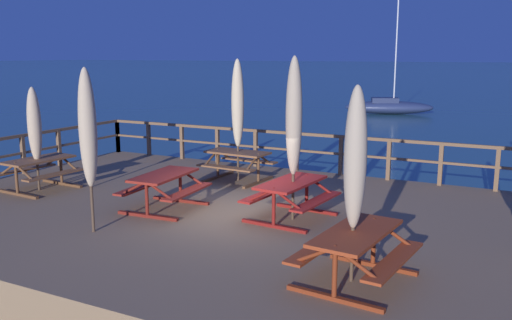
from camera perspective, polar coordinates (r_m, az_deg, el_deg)
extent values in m
plane|color=#2D5B6B|center=(11.59, -1.58, -9.66)|extent=(600.00, 600.00, 0.00)
cube|color=#846647|center=(11.45, -1.59, -7.64)|extent=(14.51, 9.15, 0.86)
cube|color=brown|center=(15.04, 6.54, 2.59)|extent=(14.21, 0.09, 0.08)
cube|color=brown|center=(15.11, 6.50, 0.82)|extent=(14.21, 0.07, 0.06)
cube|color=brown|center=(18.81, -14.19, 2.39)|extent=(0.10, 0.10, 1.05)
cube|color=brown|center=(17.98, -11.09, 2.14)|extent=(0.10, 0.10, 1.05)
cube|color=brown|center=(17.22, -7.71, 1.86)|extent=(0.10, 0.10, 1.05)
cube|color=brown|center=(16.52, -4.03, 1.55)|extent=(0.10, 0.10, 1.05)
cube|color=brown|center=(15.90, -0.04, 1.20)|extent=(0.10, 0.10, 1.05)
cube|color=brown|center=(15.36, 4.25, 0.83)|extent=(0.10, 0.10, 1.05)
cube|color=brown|center=(14.91, 8.82, 0.42)|extent=(0.10, 0.10, 1.05)
cube|color=brown|center=(14.56, 13.64, -0.01)|extent=(0.10, 0.10, 1.05)
cube|color=brown|center=(14.33, 18.66, -0.46)|extent=(0.10, 0.10, 1.05)
cube|color=brown|center=(14.20, 23.81, -0.92)|extent=(0.10, 0.10, 1.05)
cube|color=brown|center=(15.73, -24.96, 2.01)|extent=(0.09, 8.85, 0.08)
cube|color=brown|center=(15.80, -24.82, 0.31)|extent=(0.07, 8.85, 0.06)
cube|color=brown|center=(16.20, -23.05, 0.50)|extent=(0.10, 0.10, 1.05)
cube|color=brown|center=(17.02, -19.80, 1.20)|extent=(0.10, 0.10, 1.05)
cube|color=brown|center=(17.89, -16.86, 1.82)|extent=(0.10, 0.10, 1.05)
cube|color=brown|center=(18.81, -14.19, 2.39)|extent=(0.10, 0.10, 1.05)
cube|color=brown|center=(14.08, -21.68, 0.04)|extent=(0.88, 1.67, 0.05)
cube|color=brown|center=(13.70, -20.18, -1.42)|extent=(0.40, 1.63, 0.04)
cube|color=brown|center=(14.59, -22.92, -0.90)|extent=(0.40, 1.63, 0.04)
cube|color=brown|center=(13.87, -23.53, -3.26)|extent=(1.40, 0.18, 0.06)
cylinder|color=brown|center=(13.80, -23.64, -1.89)|extent=(0.07, 0.07, 0.74)
cylinder|color=brown|center=(13.53, -23.03, -1.13)|extent=(0.63, 0.10, 0.37)
cylinder|color=brown|center=(13.98, -24.37, -0.87)|extent=(0.63, 0.10, 0.37)
cube|color=brown|center=(14.60, -19.52, -2.30)|extent=(1.40, 0.18, 0.06)
cylinder|color=brown|center=(14.53, -19.61, -0.99)|extent=(0.07, 0.07, 0.74)
cylinder|color=brown|center=(14.27, -18.96, -0.26)|extent=(0.63, 0.10, 0.37)
cylinder|color=brown|center=(14.70, -20.35, -0.03)|extent=(0.63, 0.10, 0.37)
cube|color=brown|center=(14.06, -1.94, 0.80)|extent=(1.65, 0.86, 0.05)
cube|color=brown|center=(13.66, -3.20, -0.80)|extent=(1.62, 0.38, 0.04)
cube|color=brown|center=(14.58, -0.74, -0.03)|extent=(1.62, 0.38, 0.04)
cube|color=brown|center=(14.54, -3.99, -1.74)|extent=(0.17, 1.40, 0.06)
cylinder|color=brown|center=(14.47, -4.01, -0.42)|extent=(0.07, 0.07, 0.74)
cylinder|color=brown|center=(14.20, -4.66, 0.26)|extent=(0.10, 0.63, 0.37)
cylinder|color=brown|center=(14.65, -3.39, 0.61)|extent=(0.10, 0.63, 0.37)
cube|color=brown|center=(13.88, 0.25, -2.32)|extent=(0.17, 1.40, 0.06)
cylinder|color=brown|center=(13.81, 0.25, -0.95)|extent=(0.07, 0.07, 0.74)
cylinder|color=brown|center=(13.53, -0.35, -0.24)|extent=(0.10, 0.63, 0.37)
cylinder|color=brown|center=(14.00, 0.83, 0.14)|extent=(0.10, 0.63, 0.37)
cube|color=maroon|center=(11.58, -9.56, -1.55)|extent=(0.87, 1.69, 0.05)
cube|color=maroon|center=(11.36, -7.13, -3.28)|extent=(0.39, 1.66, 0.04)
cube|color=maroon|center=(11.96, -11.77, -2.71)|extent=(0.39, 1.66, 0.04)
cube|color=maroon|center=(11.25, -11.22, -5.72)|extent=(1.40, 0.17, 0.06)
cylinder|color=maroon|center=(11.16, -11.28, -4.05)|extent=(0.07, 0.07, 0.74)
cylinder|color=maroon|center=(10.95, -10.12, -3.11)|extent=(0.63, 0.10, 0.37)
cylinder|color=maroon|center=(11.26, -12.50, -2.80)|extent=(0.63, 0.10, 0.37)
cube|color=maroon|center=(12.28, -7.83, -4.20)|extent=(1.40, 0.17, 0.06)
cylinder|color=maroon|center=(12.19, -7.87, -2.65)|extent=(0.07, 0.07, 0.74)
cylinder|color=maroon|center=(12.00, -6.76, -1.77)|extent=(0.63, 0.10, 0.37)
cylinder|color=maroon|center=(12.29, -9.02, -1.53)|extent=(0.63, 0.10, 0.37)
cube|color=maroon|center=(10.79, 3.69, -2.34)|extent=(0.91, 1.77, 0.05)
cube|color=maroon|center=(10.61, 6.33, -4.28)|extent=(0.43, 1.73, 0.04)
cube|color=maroon|center=(11.13, 1.14, -3.50)|extent=(0.43, 1.73, 0.04)
cube|color=maroon|center=(10.41, 1.84, -6.87)|extent=(1.40, 0.21, 0.06)
cylinder|color=maroon|center=(10.31, 1.85, -5.08)|extent=(0.07, 0.07, 0.74)
cylinder|color=maroon|center=(10.12, 3.23, -4.11)|extent=(0.63, 0.11, 0.37)
cylinder|color=maroon|center=(10.40, 0.53, -3.68)|extent=(0.63, 0.11, 0.37)
cube|color=maroon|center=(11.55, 5.26, -5.12)|extent=(1.40, 0.21, 0.06)
cylinder|color=maroon|center=(11.46, 5.29, -3.48)|extent=(0.07, 0.07, 0.74)
cylinder|color=maroon|center=(11.28, 6.58, -2.58)|extent=(0.63, 0.11, 0.37)
cylinder|color=maroon|center=(11.53, 4.07, -2.25)|extent=(0.63, 0.11, 0.37)
cube|color=#993819|center=(7.92, 10.41, -7.46)|extent=(0.92, 1.84, 0.05)
cube|color=#993819|center=(7.84, 14.18, -10.14)|extent=(0.45, 1.80, 0.04)
cube|color=#993819|center=(8.23, 6.69, -8.85)|extent=(0.45, 1.80, 0.04)
cube|color=maroon|center=(7.57, 8.11, -14.06)|extent=(1.40, 0.21, 0.06)
cylinder|color=maroon|center=(7.43, 8.18, -11.68)|extent=(0.07, 0.07, 0.74)
cylinder|color=maroon|center=(7.25, 10.28, -10.47)|extent=(0.63, 0.12, 0.37)
cylinder|color=maroon|center=(7.46, 6.25, -9.72)|extent=(0.63, 0.12, 0.37)
cube|color=maroon|center=(8.78, 12.04, -10.57)|extent=(1.40, 0.21, 0.06)
cylinder|color=maroon|center=(8.67, 12.13, -8.48)|extent=(0.07, 0.07, 0.74)
cylinder|color=maroon|center=(8.51, 13.97, -7.36)|extent=(0.63, 0.12, 0.37)
cylinder|color=maroon|center=(8.69, 10.46, -6.83)|extent=(0.63, 0.12, 0.37)
cylinder|color=#4C3828|center=(13.99, -21.94, 1.74)|extent=(0.06, 0.06, 2.34)
ellipsoid|color=tan|center=(13.94, -22.06, 3.43)|extent=(0.32, 0.32, 1.78)
cylinder|color=#71614F|center=(13.95, -22.02, 2.88)|extent=(0.21, 0.21, 0.05)
cone|color=#4C3828|center=(13.86, -22.31, 6.81)|extent=(0.10, 0.10, 0.14)
cylinder|color=#4C3828|center=(13.99, -1.91, 3.78)|extent=(0.06, 0.06, 2.94)
ellipsoid|color=#CCB793|center=(13.93, -1.92, 5.91)|extent=(0.32, 0.32, 2.24)
cylinder|color=#7A6E58|center=(13.95, -1.91, 5.22)|extent=(0.21, 0.21, 0.05)
cone|color=#4C3828|center=(13.88, -1.95, 10.11)|extent=(0.10, 0.10, 0.14)
cylinder|color=#4C3828|center=(13.85, -17.12, 2.58)|extent=(0.06, 0.06, 2.63)
ellipsoid|color=tan|center=(13.79, -17.22, 4.49)|extent=(0.32, 0.32, 2.00)
cylinder|color=#71614F|center=(13.81, -17.19, 3.87)|extent=(0.21, 0.21, 0.05)
cone|color=#4C3828|center=(13.73, -17.44, 8.31)|extent=(0.10, 0.10, 0.14)
cylinder|color=#4C3828|center=(10.60, 3.93, 1.67)|extent=(0.06, 0.06, 3.02)
ellipsoid|color=tan|center=(10.53, 3.97, 4.55)|extent=(0.32, 0.32, 2.30)
cylinder|color=#685B4C|center=(10.55, 3.96, 3.62)|extent=(0.21, 0.21, 0.05)
cone|color=#4C3828|center=(10.46, 4.05, 10.26)|extent=(0.10, 0.10, 0.14)
cylinder|color=#4C3828|center=(7.79, 10.18, -3.22)|extent=(0.06, 0.06, 2.67)
ellipsoid|color=tan|center=(7.69, 10.29, 0.19)|extent=(0.32, 0.32, 2.03)
cylinder|color=#685B4C|center=(7.72, 10.26, -0.92)|extent=(0.21, 0.21, 0.05)
cone|color=#4C3828|center=(7.57, 10.53, 7.13)|extent=(0.10, 0.10, 0.14)
cylinder|color=#4C3828|center=(10.29, -16.95, 0.41)|extent=(0.06, 0.06, 2.84)
ellipsoid|color=tan|center=(10.21, -17.10, 3.18)|extent=(0.32, 0.32, 2.16)
cylinder|color=#71614F|center=(10.23, -17.05, 2.29)|extent=(0.21, 0.21, 0.05)
cone|color=#4C3828|center=(10.13, -17.42, 8.72)|extent=(0.10, 0.10, 0.14)
ellipsoid|color=navy|center=(39.23, 13.67, 5.33)|extent=(6.21, 3.67, 0.90)
cube|color=#202949|center=(39.15, 13.26, 6.07)|extent=(2.07, 1.65, 0.36)
cylinder|color=silver|center=(39.10, 14.36, 10.82)|extent=(0.10, 0.10, 7.00)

